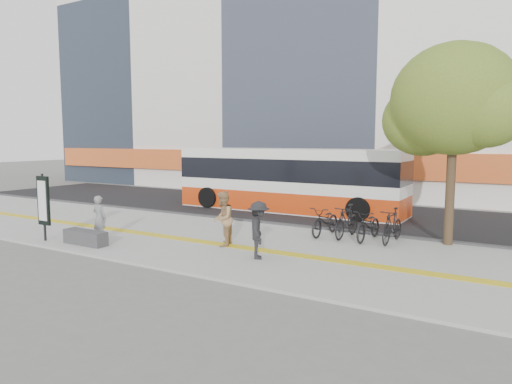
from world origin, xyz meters
The scene contains 13 objects.
ground centered at (0.00, 0.00, 0.00)m, with size 120.00×120.00×0.00m, color slate.
sidewalk centered at (0.00, 1.50, 0.04)m, with size 40.00×7.00×0.08m, color gray.
tactile_strip centered at (0.00, 1.00, 0.09)m, with size 40.00×0.45×0.01m, color yellow.
street centered at (0.00, 9.00, 0.03)m, with size 40.00×8.00×0.06m, color black.
curb centered at (0.00, 5.00, 0.07)m, with size 40.00×0.25×0.14m, color #363638.
bench centered at (-2.60, -1.20, 0.30)m, with size 1.60×0.45×0.45m, color #363638.
signboard centered at (-4.20, -1.51, 1.37)m, with size 0.55×0.10×2.20m.
street_tree centered at (7.18, 4.82, 4.51)m, with size 4.40×3.80×6.31m.
bus centered at (-0.42, 8.50, 1.42)m, with size 10.87×2.58×2.89m.
bicycle_row centered at (4.45, 4.00, 0.61)m, with size 2.97×1.95×1.12m.
seated_woman centered at (-2.68, -0.56, 0.82)m, with size 0.54×0.35×1.48m, color black.
pedestrian_tan centered at (1.22, 0.88, 0.93)m, with size 0.83×0.65×1.71m, color tan.
pedestrian_dark centered at (2.96, 0.13, 0.88)m, with size 1.04×0.60×1.60m, color black.
Camera 1 is at (9.39, -10.72, 3.36)m, focal length 32.52 mm.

